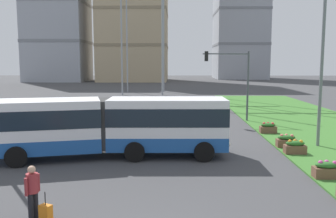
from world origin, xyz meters
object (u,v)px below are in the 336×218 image
Objects in this scene: rolling_suitcase at (46,214)px; flower_planter_5 at (268,128)px; flower_planter_3 at (295,147)px; apartment_tower_west at (57,5)px; apartment_tower_centre at (240,13)px; flower_planter_4 at (286,141)px; streetlight_median at (322,55)px; pedestrian_crossing at (32,189)px; flower_planter_2 at (327,170)px; traffic_light_far_right at (233,73)px; articulated_bus at (112,125)px.

rolling_suitcase reaches higher than flower_planter_5.
apartment_tower_west reaches higher than flower_planter_3.
apartment_tower_centre is at bearing 77.34° from rolling_suitcase.
flower_planter_3 is at bearing -90.00° from flower_planter_4.
flower_planter_3 is at bearing -97.82° from apartment_tower_centre.
flower_planter_4 is 0.12× the size of streetlight_median.
flower_planter_3 is (10.19, 8.58, 0.11)m from rolling_suitcase.
flower_planter_2 is at bearing 21.80° from pedestrian_crossing.
apartment_tower_west is at bearing 117.32° from flower_planter_5.
pedestrian_crossing is 0.04× the size of apartment_tower_west.
apartment_tower_centre is at bearing 82.51° from flower_planter_2.
rolling_suitcase is 91.43m from apartment_tower_west.
flower_planter_5 is at bearing 90.00° from flower_planter_3.
traffic_light_far_right is at bearing 65.24° from pedestrian_crossing.
flower_planter_3 is 0.03× the size of apartment_tower_west.
articulated_bus is at bearing -176.22° from flower_planter_3.
traffic_light_far_right is (-1.65, 9.58, 3.54)m from flower_planter_4.
flower_planter_5 is at bearing 90.00° from flower_planter_4.
streetlight_median is (11.42, 2.49, 3.57)m from articulated_bus.
articulated_bus is 6.90× the size of pedestrian_crossing.
flower_planter_4 is 85.90m from apartment_tower_west.
traffic_light_far_right reaches higher than flower_planter_4.
apartment_tower_centre reaches higher than articulated_bus.
apartment_tower_west is 1.00× the size of apartment_tower_centre.
articulated_bus is at bearing 159.82° from flower_planter_2.
flower_planter_3 is 5.48m from streetlight_median.
streetlight_median is at bearing -62.73° from apartment_tower_west.
apartment_tower_west is (-27.21, 77.41, 17.83)m from articulated_bus.
flower_planter_4 is (10.64, 9.89, -0.58)m from pedestrian_crossing.
apartment_tower_centre is (23.61, 102.88, 18.50)m from pedestrian_crossing.
flower_planter_3 is 1.51m from flower_planter_4.
articulated_bus is 10.92× the size of flower_planter_2.
apartment_tower_west is (-36.73, 80.91, 19.06)m from flower_planter_2.
flower_planter_3 is 87.22m from apartment_tower_west.
flower_planter_2 and flower_planter_5 have the same top height.
flower_planter_5 is (0.00, 9.82, 0.00)m from flower_planter_2.
apartment_tower_centre reaches higher than flower_planter_5.
articulated_bus is 1.26× the size of streetlight_median.
flower_planter_2 is 0.12× the size of streetlight_median.
apartment_tower_west is at bearing 117.27° from streetlight_median.
traffic_light_far_right is (-1.65, 15.22, 3.54)m from flower_planter_2.
rolling_suitcase is at bearing -156.38° from flower_planter_2.
pedestrian_crossing is 0.30× the size of traffic_light_far_right.
flower_planter_3 is (0.00, 4.13, 0.00)m from flower_planter_2.
apartment_tower_centre is (14.62, 83.40, 15.54)m from traffic_light_far_right.
traffic_light_far_right is 0.60× the size of streetlight_median.
flower_planter_3 is at bearing -135.64° from streetlight_median.
apartment_tower_west is at bearing 115.56° from flower_planter_3.
articulated_bus reaches higher than flower_planter_2.
rolling_suitcase is at bearing -135.27° from flower_planter_4.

